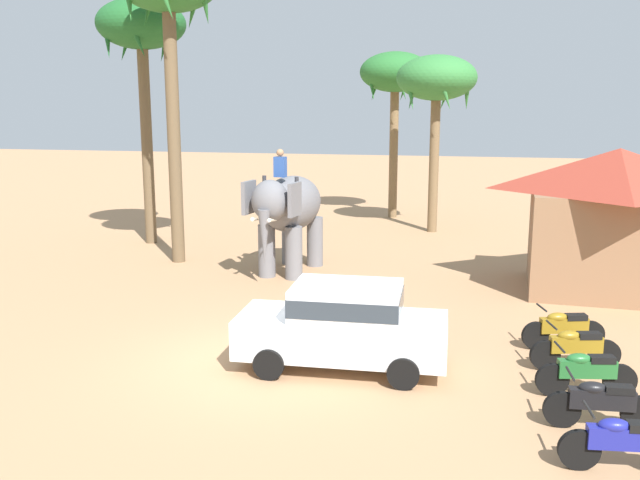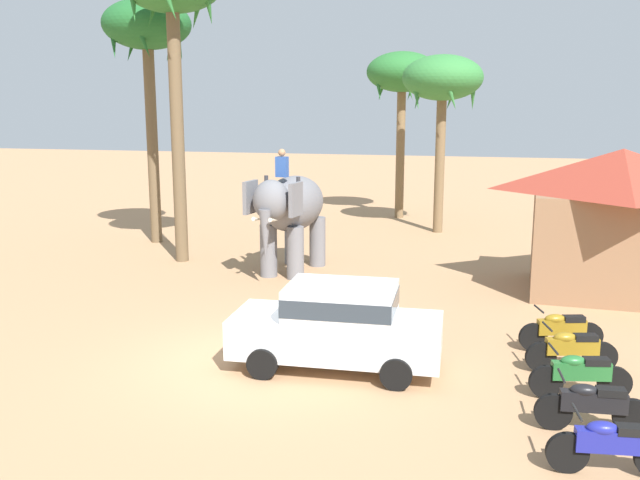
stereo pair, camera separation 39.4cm
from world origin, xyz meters
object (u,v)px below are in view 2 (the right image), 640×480
object	(u,v)px
motorcycle_far_in_row	(561,329)
palm_tree_behind_elephant	(442,82)
motorcycle_second_in_row	(593,405)
roadside_hut	(618,218)
car_sedan_foreground	(338,323)
motorcycle_mid_row	(581,374)
palm_tree_far_back	(402,76)
elephant_with_mahout	(290,210)
motorcycle_nearest_camera	(612,445)
motorcycle_fourth_in_row	(572,349)
palm_tree_left_of_road	(147,33)

from	to	relation	value
motorcycle_far_in_row	palm_tree_behind_elephant	distance (m)	15.07
motorcycle_second_in_row	roadside_hut	bearing A→B (deg)	79.87
car_sedan_foreground	motorcycle_far_in_row	size ratio (longest dim) A/B	2.38
motorcycle_second_in_row	motorcycle_far_in_row	world-z (taller)	same
motorcycle_mid_row	motorcycle_far_in_row	bearing A→B (deg)	92.92
motorcycle_mid_row	motorcycle_second_in_row	bearing A→B (deg)	-87.99
motorcycle_second_in_row	palm_tree_far_back	world-z (taller)	palm_tree_far_back
car_sedan_foreground	motorcycle_mid_row	xyz separation A→B (m)	(4.49, -0.34, -0.46)
palm_tree_behind_elephant	roadside_hut	xyz separation A→B (m)	(5.55, -8.30, -3.92)
elephant_with_mahout	motorcycle_second_in_row	xyz separation A→B (m)	(7.76, -9.04, -1.53)
car_sedan_foreground	elephant_with_mahout	bearing A→B (deg)	113.61
palm_tree_behind_elephant	motorcycle_second_in_row	bearing A→B (deg)	-77.17
motorcycle_far_in_row	palm_tree_far_back	bearing A→B (deg)	109.13
motorcycle_nearest_camera	motorcycle_far_in_row	distance (m)	5.14
car_sedan_foreground	motorcycle_far_in_row	xyz separation A→B (m)	(4.36, 2.15, -0.46)
motorcycle_mid_row	motorcycle_nearest_camera	bearing A→B (deg)	-86.92
car_sedan_foreground	motorcycle_mid_row	bearing A→B (deg)	-4.39
elephant_with_mahout	roadside_hut	size ratio (longest dim) A/B	0.77
motorcycle_second_in_row	motorcycle_far_in_row	size ratio (longest dim) A/B	1.03
motorcycle_nearest_camera	motorcycle_second_in_row	bearing A→B (deg)	94.15
elephant_with_mahout	palm_tree_behind_elephant	xyz separation A→B (m)	(3.82, 8.25, 4.06)
elephant_with_mahout	palm_tree_far_back	xyz separation A→B (m)	(1.74, 11.64, 4.44)
motorcycle_nearest_camera	motorcycle_second_in_row	size ratio (longest dim) A/B	1.00
motorcycle_nearest_camera	motorcycle_second_in_row	distance (m)	1.32
motorcycle_nearest_camera	motorcycle_mid_row	size ratio (longest dim) A/B	1.01
car_sedan_foreground	palm_tree_far_back	xyz separation A→B (m)	(-1.49, 19.02, 5.50)
roadside_hut	motorcycle_far_in_row	bearing A→B (deg)	-108.97
palm_tree_behind_elephant	motorcycle_far_in_row	bearing A→B (deg)	-74.39
motorcycle_second_in_row	motorcycle_far_in_row	bearing A→B (deg)	92.60
car_sedan_foreground	motorcycle_nearest_camera	xyz separation A→B (m)	(4.63, -2.98, -0.46)
car_sedan_foreground	elephant_with_mahout	xyz separation A→B (m)	(-3.23, 7.38, 1.06)
motorcycle_fourth_in_row	palm_tree_left_of_road	xyz separation A→B (m)	(-14.11, 9.86, 7.27)
motorcycle_nearest_camera	roadside_hut	world-z (taller)	roadside_hut
elephant_with_mahout	palm_tree_behind_elephant	size ratio (longest dim) A/B	0.56
roadside_hut	motorcycle_mid_row	bearing A→B (deg)	-102.15
palm_tree_far_back	motorcycle_second_in_row	bearing A→B (deg)	-73.76
car_sedan_foreground	motorcycle_second_in_row	distance (m)	4.85
car_sedan_foreground	motorcycle_fourth_in_row	xyz separation A→B (m)	(4.46, 0.95, -0.46)
motorcycle_far_in_row	roadside_hut	size ratio (longest dim) A/B	0.34
motorcycle_nearest_camera	roadside_hut	xyz separation A→B (m)	(1.51, 10.31, 1.66)
motorcycle_mid_row	palm_tree_left_of_road	xyz separation A→B (m)	(-14.13, 11.15, 7.27)
motorcycle_fourth_in_row	palm_tree_behind_elephant	xyz separation A→B (m)	(-3.86, 14.68, 5.59)
elephant_with_mahout	motorcycle_second_in_row	world-z (taller)	elephant_with_mahout
car_sedan_foreground	palm_tree_far_back	distance (m)	19.86
elephant_with_mahout	motorcycle_nearest_camera	size ratio (longest dim) A/B	2.20
motorcycle_far_in_row	palm_tree_left_of_road	size ratio (longest dim) A/B	0.20
car_sedan_foreground	palm_tree_behind_elephant	distance (m)	16.46
motorcycle_second_in_row	palm_tree_left_of_road	bearing A→B (deg)	138.68
palm_tree_far_back	roadside_hut	bearing A→B (deg)	-56.86
car_sedan_foreground	motorcycle_mid_row	size ratio (longest dim) A/B	2.34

